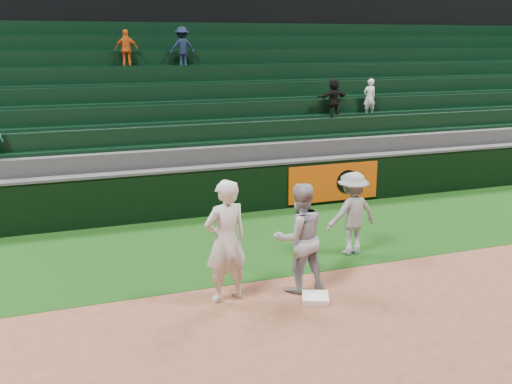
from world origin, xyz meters
TOP-DOWN VIEW (x-y plane):
  - ground at (0.00, 0.00)m, footprint 70.00×70.00m
  - foul_grass at (0.00, 3.00)m, footprint 36.00×4.20m
  - first_base at (0.03, -0.19)m, footprint 0.57×0.57m
  - first_baseman at (-1.37, 0.38)m, footprint 0.85×0.65m
  - baserunner at (-0.06, 0.34)m, footprint 0.97×0.77m
  - base_coach at (1.66, 1.59)m, footprint 1.17×0.74m
  - field_wall at (0.03, 5.20)m, footprint 36.00×0.45m
  - stadium_seating at (0.00, 8.97)m, footprint 36.00×5.95m

SIDE VIEW (x-z plane):
  - ground at x=0.00m, z-range 0.00..0.00m
  - foul_grass at x=0.00m, z-range 0.00..0.01m
  - first_base at x=0.03m, z-range 0.00..0.10m
  - field_wall at x=0.03m, z-range 0.01..1.26m
  - base_coach at x=1.66m, z-range 0.01..1.72m
  - baserunner at x=-0.06m, z-range 0.00..1.93m
  - first_baseman at x=-1.37m, z-range 0.00..2.10m
  - stadium_seating at x=0.00m, z-range -0.73..4.12m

